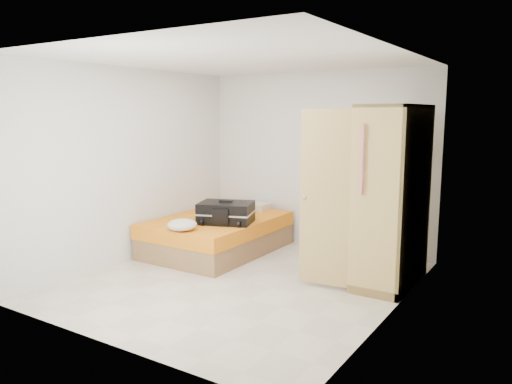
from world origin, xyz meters
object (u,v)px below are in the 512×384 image
Objects in this scene: suitcase at (226,213)px; person at (341,212)px; bed at (217,234)px; round_cushion at (182,225)px; wardrobe at (387,201)px.

person is at bearing -12.78° from suitcase.
bed is 1.27× the size of person.
person is 1.63m from suitcase.
round_cushion is at bearing 137.50° from person.
person is 2.03m from round_cushion.
wardrobe is 5.43× the size of round_cushion.
round_cushion is (-0.21, -0.68, -0.07)m from suitcase.
bed is at bearing 127.44° from suitcase.
person is at bearing 0.09° from bed.
round_cushion is at bearing -161.10° from wardrobe.
person is (1.92, 0.00, 0.54)m from bed.
bed is 1.99m from person.
bed is 5.22× the size of round_cushion.
wardrobe is at bearing 18.90° from round_cushion.
suitcase is at bearing -176.17° from wardrobe.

